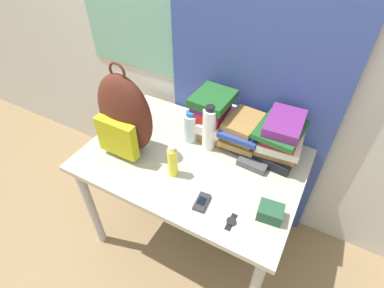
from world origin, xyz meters
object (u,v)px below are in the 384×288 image
(book_stack_left, at_px, (212,115))
(book_stack_center, at_px, (244,132))
(backpack, at_px, (124,117))
(camera_pouch, at_px, (270,212))
(book_stack_right, at_px, (281,138))
(sunglasses_case, at_px, (252,165))
(sunscreen_bottle, at_px, (173,162))
(wristwatch, at_px, (231,222))
(water_bottle, at_px, (191,127))
(sports_bottle, at_px, (209,129))
(cell_phone, at_px, (202,202))

(book_stack_left, height_order, book_stack_center, book_stack_left)
(backpack, xyz_separation_m, camera_pouch, (0.81, -0.06, -0.18))
(camera_pouch, bearing_deg, book_stack_right, 102.39)
(sunglasses_case, bearing_deg, backpack, -163.97)
(book_stack_right, height_order, sunscreen_bottle, book_stack_right)
(wristwatch, bearing_deg, sunglasses_case, 96.00)
(camera_pouch, relative_size, wristwatch, 1.28)
(water_bottle, bearing_deg, sports_bottle, -2.23)
(water_bottle, bearing_deg, sunglasses_case, -6.14)
(book_stack_right, relative_size, water_bottle, 1.52)
(wristwatch, bearing_deg, book_stack_left, 124.19)
(camera_pouch, bearing_deg, sunglasses_case, 125.30)
(sunglasses_case, height_order, camera_pouch, camera_pouch)
(water_bottle, xyz_separation_m, wristwatch, (0.41, -0.39, -0.08))
(camera_pouch, height_order, wristwatch, camera_pouch)
(sunglasses_case, bearing_deg, sunscreen_bottle, -145.35)
(book_stack_center, distance_m, cell_phone, 0.48)
(book_stack_left, xyz_separation_m, sports_bottle, (0.04, -0.11, -0.00))
(backpack, xyz_separation_m, book_stack_center, (0.52, 0.33, -0.13))
(cell_phone, bearing_deg, wristwatch, -10.33)
(camera_pouch, bearing_deg, cell_phone, -165.08)
(book_stack_right, height_order, cell_phone, book_stack_right)
(cell_phone, distance_m, camera_pouch, 0.30)
(cell_phone, relative_size, camera_pouch, 0.92)
(sunscreen_bottle, bearing_deg, cell_phone, -24.18)
(book_stack_center, bearing_deg, backpack, -147.78)
(book_stack_left, bearing_deg, cell_phone, -68.79)
(book_stack_center, distance_m, book_stack_right, 0.20)
(sports_bottle, distance_m, cell_phone, 0.40)
(book_stack_right, bearing_deg, book_stack_left, 179.65)
(backpack, relative_size, cell_phone, 4.77)
(wristwatch, bearing_deg, book_stack_right, 84.27)
(sunglasses_case, xyz_separation_m, wristwatch, (0.04, -0.35, -0.01))
(backpack, xyz_separation_m, sports_bottle, (0.37, 0.22, -0.09))
(sports_bottle, height_order, camera_pouch, sports_bottle)
(backpack, height_order, sunglasses_case, backpack)
(sports_bottle, relative_size, wristwatch, 2.96)
(sports_bottle, relative_size, camera_pouch, 2.30)
(book_stack_center, xyz_separation_m, water_bottle, (-0.27, -0.11, 0.00))
(sunscreen_bottle, distance_m, cell_phone, 0.24)
(water_bottle, bearing_deg, wristwatch, -43.31)
(book_stack_center, xyz_separation_m, sports_bottle, (-0.15, -0.11, 0.04))
(sunscreen_bottle, bearing_deg, water_bottle, 100.25)
(sunscreen_bottle, height_order, wristwatch, sunscreen_bottle)
(sunglasses_case, relative_size, camera_pouch, 1.32)
(backpack, relative_size, camera_pouch, 4.39)
(sunglasses_case, bearing_deg, book_stack_left, 153.73)
(backpack, height_order, cell_phone, backpack)
(camera_pouch, bearing_deg, water_bottle, 152.68)
(wristwatch, bearing_deg, cell_phone, 169.67)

